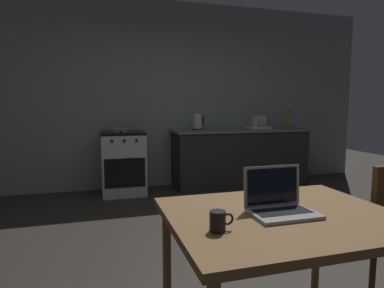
{
  "coord_description": "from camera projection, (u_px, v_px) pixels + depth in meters",
  "views": [
    {
      "loc": [
        -0.97,
        -2.38,
        1.26
      ],
      "look_at": [
        -0.02,
        0.88,
        0.86
      ],
      "focal_mm": 30.75,
      "sensor_mm": 36.0,
      "label": 1
    }
  ],
  "objects": [
    {
      "name": "coffee_mug",
      "position": [
        218.0,
        221.0,
        1.41
      ],
      "size": [
        0.11,
        0.07,
        0.09
      ],
      "color": "black",
      "rests_on": "dining_table"
    },
    {
      "name": "bottle",
      "position": [
        288.0,
        120.0,
        5.32
      ],
      "size": [
        0.07,
        0.07,
        0.29
      ],
      "color": "#8C601E",
      "rests_on": "kitchen_counter"
    },
    {
      "name": "electric_kettle",
      "position": [
        198.0,
        122.0,
        4.94
      ],
      "size": [
        0.18,
        0.15,
        0.24
      ],
      "color": "black",
      "rests_on": "kitchen_counter"
    },
    {
      "name": "dish_rack",
      "position": [
        259.0,
        126.0,
        5.24
      ],
      "size": [
        0.34,
        0.26,
        0.21
      ],
      "color": "silver",
      "rests_on": "kitchen_counter"
    },
    {
      "name": "ground_plane",
      "position": [
        224.0,
        260.0,
        2.69
      ],
      "size": [
        12.0,
        12.0,
        0.0
      ],
      "primitive_type": "plane",
      "color": "#2D2823"
    },
    {
      "name": "stove_oven",
      "position": [
        123.0,
        163.0,
        4.69
      ],
      "size": [
        0.6,
        0.62,
        0.89
      ],
      "color": "#B7BABF",
      "rests_on": "ground_plane"
    },
    {
      "name": "frying_pan",
      "position": [
        120.0,
        130.0,
        4.61
      ],
      "size": [
        0.26,
        0.43,
        0.05
      ],
      "color": "gray",
      "rests_on": "stove_oven"
    },
    {
      "name": "laptop",
      "position": [
        280.0,
        204.0,
        1.64
      ],
      "size": [
        0.32,
        0.24,
        0.23
      ],
      "rotation": [
        0.0,
        0.0,
        0.2
      ],
      "color": "#99999E",
      "rests_on": "dining_table"
    },
    {
      "name": "kitchen_counter",
      "position": [
        240.0,
        157.0,
        5.2
      ],
      "size": [
        2.16,
        0.64,
        0.89
      ],
      "color": "#282623",
      "rests_on": "ground_plane"
    },
    {
      "name": "back_wall",
      "position": [
        179.0,
        96.0,
        5.17
      ],
      "size": [
        6.4,
        0.1,
        2.83
      ],
      "primitive_type": "cube",
      "color": "gray",
      "rests_on": "ground_plane"
    },
    {
      "name": "dining_table",
      "position": [
        283.0,
        227.0,
        1.65
      ],
      "size": [
        1.15,
        0.91,
        0.72
      ],
      "color": "brown",
      "rests_on": "ground_plane"
    }
  ]
}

